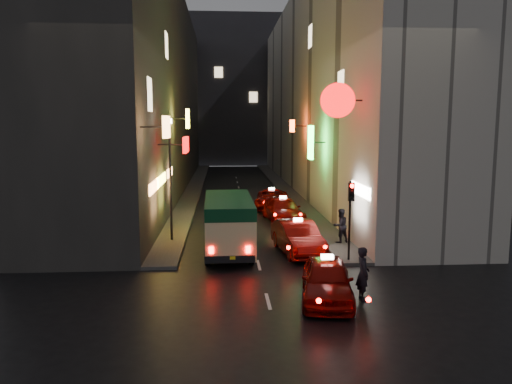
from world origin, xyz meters
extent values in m
plane|color=black|center=(0.00, 0.00, 0.00)|extent=(120.00, 120.00, 0.00)
cube|color=#343230|center=(-8.00, 34.00, 9.00)|extent=(6.00, 52.00, 18.00)
cube|color=#EB9752|center=(-3.90, 9.00, 5.97)|extent=(0.18, 1.50, 0.94)
cube|color=#F20A0A|center=(-3.50, 14.54, 5.00)|extent=(0.18, 2.30, 0.85)
cube|color=yellow|center=(-3.93, 22.55, 6.47)|extent=(0.18, 1.45, 1.35)
cube|color=#EB9752|center=(-4.98, 12.47, 3.00)|extent=(0.10, 3.24, 0.55)
cube|color=yellow|center=(-4.98, 15.41, 3.00)|extent=(0.10, 4.03, 0.55)
cube|color=#EB9752|center=(-4.98, 19.92, 3.00)|extent=(0.10, 2.77, 0.55)
cube|color=#FFE5B2|center=(-4.99, 12.00, 7.50)|extent=(0.06, 1.30, 1.60)
cube|color=#FFE5B2|center=(-4.99, 20.00, 11.00)|extent=(0.06, 1.30, 1.60)
cube|color=#ABA49C|center=(8.00, 34.00, 9.00)|extent=(6.00, 52.00, 18.00)
cylinder|color=#F20A0A|center=(3.84, 10.69, 7.19)|extent=(1.62, 0.18, 1.62)
cube|color=#31F93C|center=(4.06, 18.91, 4.95)|extent=(0.18, 1.18, 2.14)
cube|color=#FF400C|center=(3.88, 26.20, 5.96)|extent=(0.18, 1.54, 0.94)
cube|color=white|center=(4.98, 10.47, 3.00)|extent=(0.10, 3.12, 0.55)
cube|color=#FFE5B2|center=(4.99, 15.00, 8.20)|extent=(0.06, 1.30, 1.60)
cube|color=#FFE5B2|center=(4.99, 25.00, 12.50)|extent=(0.06, 1.30, 1.60)
cube|color=#313035|center=(0.00, 66.00, 11.00)|extent=(30.00, 10.00, 22.00)
cube|color=#474442|center=(-4.25, 34.00, 0.07)|extent=(1.50, 52.00, 0.15)
cube|color=#474442|center=(4.25, 34.00, 0.07)|extent=(1.50, 52.00, 0.15)
cube|color=beige|center=(-1.27, 10.61, 1.51)|extent=(2.24, 6.15, 2.24)
cube|color=#0B381D|center=(-1.27, 10.61, 2.37)|extent=(2.26, 6.17, 0.56)
cube|color=black|center=(-1.27, 10.92, 1.73)|extent=(2.23, 3.70, 0.51)
cube|color=black|center=(-1.27, 7.60, 0.54)|extent=(2.10, 0.22, 0.31)
cube|color=#FF0A05|center=(-2.03, 7.53, 0.95)|extent=(0.18, 0.06, 0.29)
cube|color=#FF0A05|center=(-0.51, 7.53, 0.95)|extent=(0.18, 0.06, 0.29)
cylinder|color=black|center=(-2.22, 12.57, 0.39)|extent=(0.22, 0.77, 0.77)
cylinder|color=black|center=(-0.32, 8.65, 0.39)|extent=(0.22, 0.77, 0.77)
imported|color=#6C0703|center=(2.05, 4.00, 0.85)|extent=(3.03, 5.63, 1.70)
cube|color=white|center=(2.05, 4.00, 1.79)|extent=(0.44, 0.25, 0.16)
sphere|color=#FF0A05|center=(1.29, 1.57, 0.87)|extent=(0.16, 0.16, 0.16)
sphere|color=#FF0A05|center=(2.80, 1.57, 0.87)|extent=(0.16, 0.16, 0.16)
imported|color=#6C0703|center=(2.00, 10.43, 0.89)|extent=(2.99, 5.85, 1.78)
cube|color=white|center=(2.00, 10.43, 1.87)|extent=(0.44, 0.23, 0.16)
sphere|color=#FF0A05|center=(1.21, 7.88, 0.92)|extent=(0.16, 0.16, 0.16)
sphere|color=#FF0A05|center=(2.79, 7.88, 0.92)|extent=(0.16, 0.16, 0.16)
imported|color=#6C0703|center=(2.24, 18.31, 0.85)|extent=(2.78, 5.53, 1.69)
cube|color=white|center=(2.24, 18.31, 1.78)|extent=(0.44, 0.23, 0.16)
sphere|color=#FF0A05|center=(1.49, 15.90, 0.87)|extent=(0.16, 0.16, 0.16)
sphere|color=#FF0A05|center=(2.99, 15.90, 0.87)|extent=(0.16, 0.16, 0.16)
imported|color=#6C0703|center=(1.99, 23.11, 0.80)|extent=(2.73, 5.25, 1.59)
cube|color=white|center=(1.99, 23.11, 1.68)|extent=(0.44, 0.24, 0.16)
sphere|color=#FF0A05|center=(1.29, 20.83, 0.82)|extent=(0.16, 0.16, 0.16)
sphere|color=#FF0A05|center=(2.70, 20.83, 0.82)|extent=(0.16, 0.16, 0.16)
imported|color=black|center=(3.30, 3.94, 1.07)|extent=(0.48, 0.72, 2.14)
imported|color=black|center=(4.37, 11.80, 1.13)|extent=(0.86, 0.69, 1.97)
cylinder|color=black|center=(4.00, 8.60, 1.90)|extent=(0.10, 0.10, 3.50)
cube|color=black|center=(4.00, 8.42, 3.20)|extent=(0.26, 0.18, 0.80)
sphere|color=#FF0A05|center=(4.00, 8.31, 3.47)|extent=(0.18, 0.18, 0.18)
sphere|color=black|center=(4.00, 8.31, 3.20)|extent=(0.17, 0.17, 0.17)
sphere|color=black|center=(4.00, 8.31, 2.93)|extent=(0.17, 0.17, 0.17)
cylinder|color=black|center=(-4.20, 13.00, 3.15)|extent=(0.12, 0.12, 6.00)
cylinder|color=#FFE5BF|center=(-4.20, 13.00, 6.25)|extent=(0.28, 0.28, 0.25)
camera|label=1|loc=(-1.53, -12.54, 6.09)|focal=35.00mm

